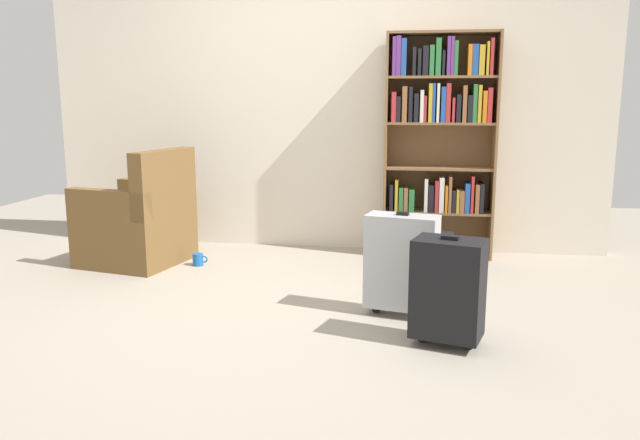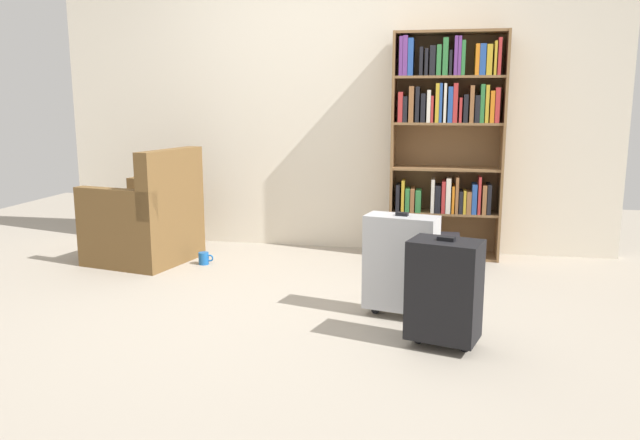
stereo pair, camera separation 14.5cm
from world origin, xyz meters
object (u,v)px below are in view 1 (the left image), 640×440
object	(u,v)px
bookshelf	(440,131)
suitcase_silver	(402,262)
storage_box	(427,249)
suitcase_black	(448,288)
mug	(198,259)
armchair	(139,223)

from	to	relation	value
bookshelf	suitcase_silver	xyz separation A→B (m)	(-0.25, -1.54, -0.69)
storage_box	suitcase_black	bearing A→B (deg)	-87.28
storage_box	suitcase_silver	size ratio (longest dim) A/B	0.63
suitcase_black	mug	bearing A→B (deg)	143.94
bookshelf	suitcase_silver	bearing A→B (deg)	-99.35
armchair	mug	xyz separation A→B (m)	(0.48, -0.02, -0.27)
bookshelf	armchair	bearing A→B (deg)	-165.15
storage_box	bookshelf	bearing A→B (deg)	78.49
suitcase_silver	armchair	bearing A→B (deg)	155.79
bookshelf	storage_box	distance (m)	0.97
suitcase_black	suitcase_silver	distance (m)	0.49
suitcase_silver	mug	bearing A→B (deg)	150.15
bookshelf	armchair	size ratio (longest dim) A/B	1.99
storage_box	suitcase_black	world-z (taller)	suitcase_black
bookshelf	mug	size ratio (longest dim) A/B	14.93
armchair	mug	world-z (taller)	armchair
armchair	mug	size ratio (longest dim) A/B	7.50
armchair	storage_box	world-z (taller)	armchair
mug	suitcase_black	world-z (taller)	suitcase_black
bookshelf	storage_box	size ratio (longest dim) A/B	4.49
bookshelf	mug	distance (m)	2.17
storage_box	mug	bearing A→B (deg)	-172.08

